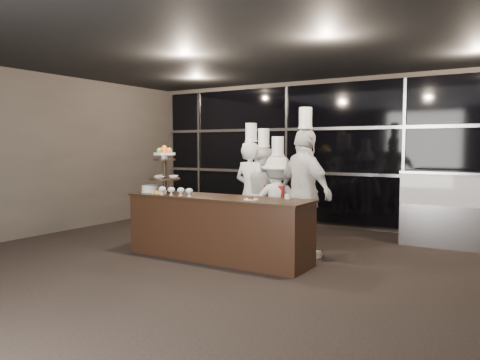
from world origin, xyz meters
The scene contains 14 objects.
room centered at (0.00, 0.00, 1.50)m, with size 10.00×10.00×10.00m.
window_wall centered at (0.00, 4.94, 1.50)m, with size 8.60×0.10×2.80m.
buffet_counter centered at (-0.66, 1.55, 0.47)m, with size 2.84×0.74×0.92m.
display_stand centered at (-1.67, 1.55, 1.34)m, with size 0.48×0.48×0.74m.
compotes centered at (-1.26, 1.33, 1.00)m, with size 0.62×0.11×0.12m.
layer_cake centered at (-1.92, 1.50, 0.97)m, with size 0.30×0.30×0.11m.
pastry_squares centered at (-1.64, 1.38, 0.95)m, with size 0.20×0.13×0.05m.
small_plate centered at (-0.04, 1.45, 0.94)m, with size 0.20×0.20×0.05m.
chef_cup centered at (0.34, 1.80, 0.96)m, with size 0.08×0.08×0.07m, color white.
display_case centered at (2.12, 4.30, 0.69)m, with size 1.56×0.68×1.24m.
chef_a centered at (-0.79, 2.73, 0.89)m, with size 0.69×0.51×2.03m.
chef_b centered at (-0.61, 2.85, 0.84)m, with size 0.99×0.91×1.94m.
chef_c centered at (-0.22, 2.58, 0.76)m, with size 1.11×0.90×1.80m.
chef_d centered at (0.39, 2.27, 0.97)m, with size 1.21×0.94×2.21m.
Camera 1 is at (3.17, -4.03, 1.66)m, focal length 35.00 mm.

